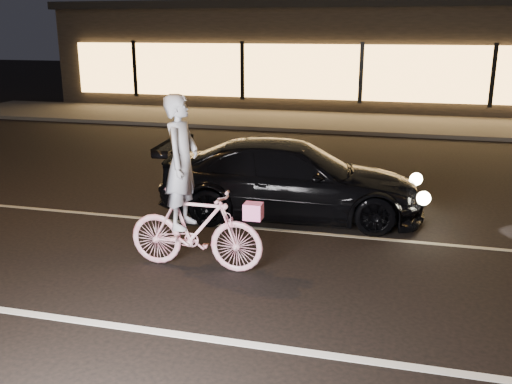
# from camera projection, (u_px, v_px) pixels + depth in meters

# --- Properties ---
(ground) EXTENTS (90.00, 90.00, 0.00)m
(ground) POSITION_uv_depth(u_px,v_px,m) (264.00, 283.00, 7.41)
(ground) COLOR black
(ground) RESTS_ON ground
(lane_stripe_near) EXTENTS (60.00, 0.12, 0.01)m
(lane_stripe_near) POSITION_uv_depth(u_px,v_px,m) (231.00, 342.00, 6.01)
(lane_stripe_near) COLOR silver
(lane_stripe_near) RESTS_ON ground
(lane_stripe_far) EXTENTS (60.00, 0.10, 0.01)m
(lane_stripe_far) POSITION_uv_depth(u_px,v_px,m) (294.00, 231.00, 9.26)
(lane_stripe_far) COLOR gray
(lane_stripe_far) RESTS_ON ground
(sidewalk) EXTENTS (30.00, 4.00, 0.12)m
(sidewalk) POSITION_uv_depth(u_px,v_px,m) (355.00, 123.00, 19.48)
(sidewalk) COLOR #383533
(sidewalk) RESTS_ON ground
(storefront) EXTENTS (25.40, 8.42, 4.20)m
(storefront) POSITION_uv_depth(u_px,v_px,m) (369.00, 53.00, 24.45)
(storefront) COLOR black
(storefront) RESTS_ON ground
(cyclist) EXTENTS (1.89, 0.65, 2.38)m
(cyclist) POSITION_uv_depth(u_px,v_px,m) (192.00, 209.00, 7.65)
(cyclist) COLOR #D6476F
(cyclist) RESTS_ON ground
(sedan) EXTENTS (4.67, 2.22, 1.32)m
(sedan) POSITION_uv_depth(u_px,v_px,m) (292.00, 179.00, 9.89)
(sedan) COLOR black
(sedan) RESTS_ON ground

